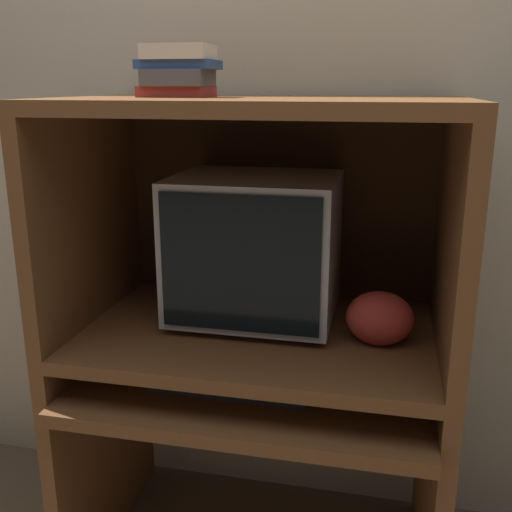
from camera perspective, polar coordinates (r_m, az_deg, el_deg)
name	(u,v)px	position (r m, az deg, el deg)	size (l,w,h in m)	color
wall_back	(285,112)	(1.87, 2.77, 13.57)	(6.00, 0.06, 2.60)	#B2A893
desk_base	(255,446)	(1.76, -0.05, -17.60)	(1.00, 0.66, 0.62)	brown
desk_monitor_shelf	(259,338)	(1.65, 0.26, -7.79)	(1.00, 0.63, 0.12)	brown
hutch_upper	(262,178)	(1.56, 0.56, 7.47)	(1.00, 0.63, 0.61)	brown
crt_monitor	(255,247)	(1.64, -0.08, 0.86)	(0.44, 0.37, 0.40)	#B2B2B7
keyboard	(230,383)	(1.58, -2.47, -12.02)	(0.41, 0.14, 0.03)	#2D2D30
mouse	(332,390)	(1.56, 7.26, -12.55)	(0.06, 0.04, 0.03)	#B7B7B7
snack_bag	(380,318)	(1.55, 11.70, -5.83)	(0.17, 0.13, 0.14)	#BC382D
book_stack	(178,71)	(1.57, -7.41, 17.03)	(0.19, 0.14, 0.13)	maroon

